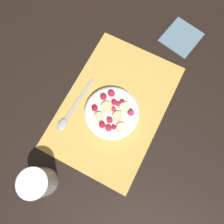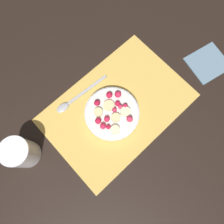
# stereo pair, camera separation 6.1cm
# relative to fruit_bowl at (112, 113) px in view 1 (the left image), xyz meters

# --- Properties ---
(ground_plane) EXTENTS (3.00, 3.00, 0.00)m
(ground_plane) POSITION_rel_fruit_bowl_xyz_m (-0.03, -0.01, -0.03)
(ground_plane) COLOR black
(placemat) EXTENTS (0.47, 0.32, 0.01)m
(placemat) POSITION_rel_fruit_bowl_xyz_m (-0.03, -0.01, -0.02)
(placemat) COLOR #E0B251
(placemat) RESTS_ON ground_plane
(fruit_bowl) EXTENTS (0.17, 0.17, 0.05)m
(fruit_bowl) POSITION_rel_fruit_bowl_xyz_m (0.00, 0.00, 0.00)
(fruit_bowl) COLOR white
(fruit_bowl) RESTS_ON placemat
(spoon) EXTENTS (0.20, 0.03, 0.01)m
(spoon) POSITION_rel_fruit_bowl_xyz_m (0.06, -0.12, -0.02)
(spoon) COLOR #B2B2B7
(spoon) RESTS_ON placemat
(drinking_glass) EXTENTS (0.08, 0.08, 0.11)m
(drinking_glass) POSITION_rel_fruit_bowl_xyz_m (0.28, -0.09, 0.03)
(drinking_glass) COLOR white
(drinking_glass) RESTS_ON ground_plane
(napkin) EXTENTS (0.15, 0.14, 0.01)m
(napkin) POSITION_rel_fruit_bowl_xyz_m (-0.37, 0.09, -0.02)
(napkin) COLOR slate
(napkin) RESTS_ON ground_plane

